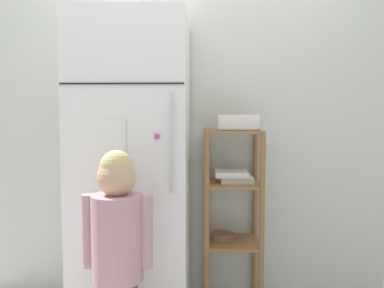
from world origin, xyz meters
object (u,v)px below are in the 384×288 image
(refrigerator, at_px, (133,168))
(fruit_bin, at_px, (239,124))
(pantry_shelf_unit, at_px, (232,200))
(child_standing, at_px, (117,237))

(refrigerator, bearing_deg, fruit_bin, 9.47)
(refrigerator, xyz_separation_m, pantry_shelf_unit, (0.61, 0.11, -0.22))
(pantry_shelf_unit, bearing_deg, child_standing, -133.50)
(fruit_bin, bearing_deg, refrigerator, -170.53)
(refrigerator, distance_m, pantry_shelf_unit, 0.65)
(refrigerator, xyz_separation_m, fruit_bin, (0.65, 0.11, 0.27))
(refrigerator, height_order, pantry_shelf_unit, refrigerator)
(fruit_bin, bearing_deg, child_standing, -135.50)
(pantry_shelf_unit, height_order, fruit_bin, fruit_bin)
(refrigerator, xyz_separation_m, child_standing, (0.02, -0.51, -0.26))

